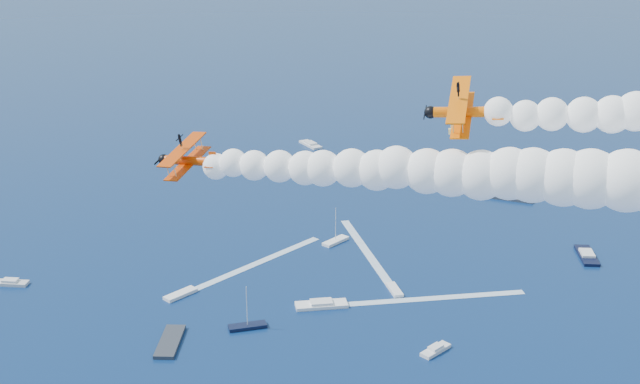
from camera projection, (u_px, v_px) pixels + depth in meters
The scene contains 5 objects.
biplane_lead at pixel (465, 112), 81.62m from camera, with size 7.80×8.75×5.27m, color #F86605, non-canonical shape.
biplane_trail at pixel (189, 161), 90.79m from camera, with size 7.44×8.35×5.03m, color #D83F04, non-canonical shape.
smoke_trail_trail at pixel (479, 173), 79.25m from camera, with size 62.59×19.61×11.68m, color white, non-canonical shape.
spectator_boats at pixel (544, 289), 176.24m from camera, with size 218.06×145.14×0.70m.
boat_wakes at pixel (351, 269), 186.46m from camera, with size 60.16×52.04×0.04m.
Camera 1 is at (50.85, -43.03, 79.64)m, focal length 46.67 mm.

